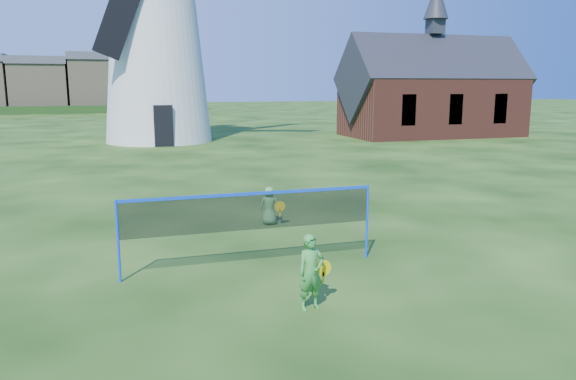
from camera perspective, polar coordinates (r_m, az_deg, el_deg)
The scene contains 6 objects.
ground at distance 11.08m, azimuth -0.21°, elevation -8.16°, with size 220.00×220.00×0.00m, color black.
windmill at distance 36.91m, azimuth -13.52°, elevation 15.79°, with size 15.84×6.67×20.80m.
chapel at distance 41.23m, azimuth 14.61°, elevation 9.60°, with size 12.67×6.14×10.71m.
badminton_net at distance 10.83m, azimuth -3.86°, elevation -2.36°, with size 5.05×0.05×1.55m.
player_girl at distance 9.03m, azimuth 2.40°, elevation -8.45°, with size 0.67×0.37×1.25m.
player_boy at distance 14.45m, azimuth -1.91°, elevation -1.61°, with size 0.65×0.49×1.00m.
Camera 1 is at (-3.11, -10.01, 3.59)m, focal length 34.56 mm.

